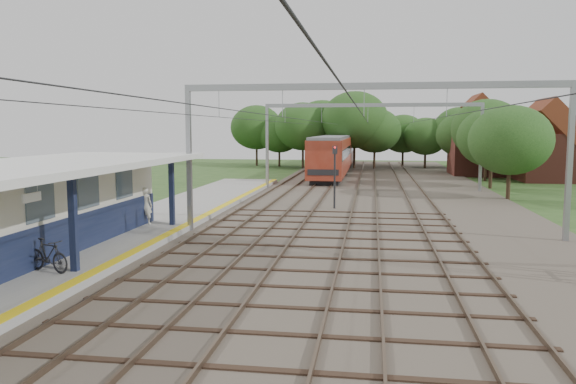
{
  "coord_description": "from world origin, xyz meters",
  "views": [
    {
      "loc": [
        3.6,
        -10.61,
        4.94
      ],
      "look_at": [
        -0.82,
        18.81,
        1.6
      ],
      "focal_mm": 35.0,
      "sensor_mm": 36.0,
      "label": 1
    }
  ],
  "objects_px": {
    "person": "(146,205)",
    "bicycle": "(48,255)",
    "train": "(338,151)",
    "signal_post": "(335,171)"
  },
  "relations": [
    {
      "from": "signal_post",
      "to": "train",
      "type": "bearing_deg",
      "value": 74.8
    },
    {
      "from": "bicycle",
      "to": "signal_post",
      "type": "distance_m",
      "value": 19.57
    },
    {
      "from": "person",
      "to": "signal_post",
      "type": "height_order",
      "value": "signal_post"
    },
    {
      "from": "train",
      "to": "signal_post",
      "type": "relative_size",
      "value": 10.01
    },
    {
      "from": "train",
      "to": "signal_post",
      "type": "xyz_separation_m",
      "value": [
        1.85,
        -32.82,
        0.09
      ]
    },
    {
      "from": "train",
      "to": "bicycle",
      "type": "bearing_deg",
      "value": -96.97
    },
    {
      "from": "person",
      "to": "train",
      "type": "relative_size",
      "value": 0.05
    },
    {
      "from": "person",
      "to": "bicycle",
      "type": "distance_m",
      "value": 9.26
    },
    {
      "from": "person",
      "to": "signal_post",
      "type": "relative_size",
      "value": 0.46
    },
    {
      "from": "bicycle",
      "to": "train",
      "type": "distance_m",
      "value": 51.0
    }
  ]
}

